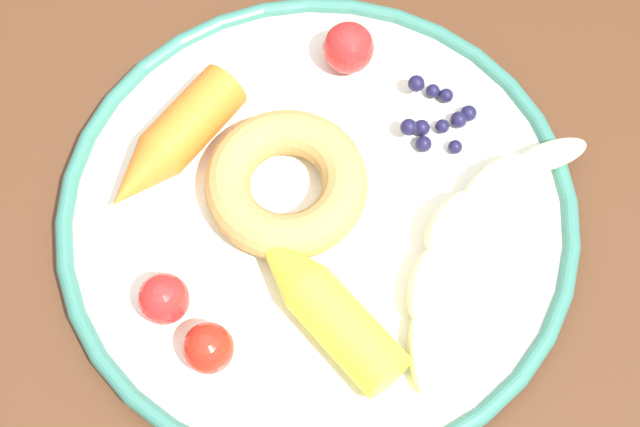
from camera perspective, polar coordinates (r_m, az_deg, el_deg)
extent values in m
plane|color=gray|center=(1.38, 0.77, -10.89)|extent=(6.00, 6.00, 0.00)
cube|color=#4C2B18|center=(0.71, 1.48, 3.15)|extent=(1.02, 0.97, 0.03)
cylinder|color=white|center=(0.66, 0.00, -0.22)|extent=(0.34, 0.34, 0.01)
torus|color=#346F5F|center=(0.66, 0.00, 0.00)|extent=(0.35, 0.35, 0.01)
ellipsoid|color=#F0E8B9|center=(0.68, 13.27, 3.32)|extent=(0.05, 0.05, 0.02)
ellipsoid|color=#F0E8B9|center=(0.66, 10.19, 1.83)|extent=(0.06, 0.05, 0.02)
ellipsoid|color=#F0E8B9|center=(0.64, 7.78, -0.66)|extent=(0.06, 0.04, 0.03)
ellipsoid|color=#F0E8B9|center=(0.63, 6.30, -4.16)|extent=(0.06, 0.03, 0.02)
ellipsoid|color=#F0E8B9|center=(0.62, 6.05, -8.12)|extent=(0.06, 0.04, 0.02)
cylinder|color=orange|center=(0.68, -7.37, 5.49)|extent=(0.08, 0.06, 0.04)
cone|color=orange|center=(0.66, -10.66, 1.93)|extent=(0.06, 0.05, 0.04)
cylinder|color=yellow|center=(0.61, 1.64, -6.92)|extent=(0.07, 0.09, 0.04)
cone|color=yellow|center=(0.63, -2.33, -2.60)|extent=(0.06, 0.06, 0.04)
torus|color=tan|center=(0.65, -1.99, 1.76)|extent=(0.14, 0.14, 0.03)
sphere|color=#191638|center=(0.68, 6.06, 4.05)|extent=(0.01, 0.01, 0.01)
sphere|color=#191638|center=(0.70, 8.66, 5.80)|extent=(0.01, 0.01, 0.01)
sphere|color=#191638|center=(0.68, 7.89, 3.86)|extent=(0.01, 0.01, 0.01)
sphere|color=#191638|center=(0.69, 8.09, 5.43)|extent=(0.01, 0.01, 0.01)
sphere|color=#191638|center=(0.69, 7.14, 5.07)|extent=(0.01, 0.01, 0.01)
sphere|color=#191638|center=(0.70, 7.36, 6.84)|extent=(0.01, 0.01, 0.01)
sphere|color=#191638|center=(0.70, 6.60, 7.11)|extent=(0.01, 0.01, 0.01)
sphere|color=#191638|center=(0.68, 5.94, 4.99)|extent=(0.01, 0.01, 0.01)
sphere|color=#191638|center=(0.67, 5.20, 5.04)|extent=(0.01, 0.01, 0.01)
sphere|color=#191638|center=(0.69, 5.64, 7.55)|extent=(0.01, 0.01, 0.01)
sphere|color=red|center=(0.62, -9.10, -4.93)|extent=(0.03, 0.03, 0.03)
sphere|color=red|center=(0.70, 1.67, 9.64)|extent=(0.04, 0.04, 0.04)
sphere|color=red|center=(0.61, -6.53, -7.80)|extent=(0.03, 0.03, 0.03)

